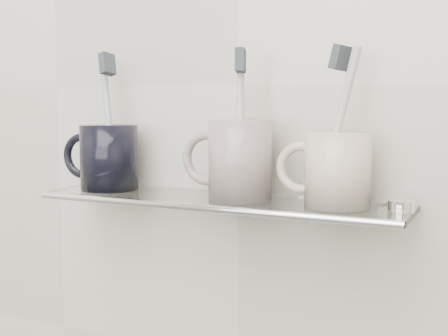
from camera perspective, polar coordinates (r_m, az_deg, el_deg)
The scene contains 18 objects.
wall_back at distance 0.88m, azimuth 1.32°, elevation 7.55°, with size 2.50×2.50×0.00m, color beige.
shelf_glass at distance 0.83m, azimuth -0.44°, elevation -3.05°, with size 0.50×0.12×0.01m, color silver.
shelf_rail at distance 0.78m, azimuth -2.22°, elevation -3.66°, with size 0.01×0.01×0.50m, color silver.
bracket_left at distance 0.98m, azimuth -10.38°, elevation -2.36°, with size 0.02×0.02×0.03m, color silver.
bracket_right at distance 0.81m, azimuth 14.55°, elevation -4.26°, with size 0.02×0.02×0.03m, color silver.
mug_left at distance 0.92m, azimuth -10.45°, elevation 0.96°, with size 0.08×0.08×0.09m, color black.
mug_left_handle at distance 0.95m, azimuth -12.80°, elevation 1.07°, with size 0.07×0.07×0.01m, color black.
toothbrush_left at distance 0.92m, azimuth -10.52°, elevation 4.33°, with size 0.01×0.01×0.19m, color #A1A5C7.
bristles_left at distance 0.92m, azimuth -10.63°, elevation 9.33°, with size 0.01×0.02×0.03m, color #30373C.
mug_center at distance 0.82m, azimuth 1.49°, elevation 0.73°, with size 0.08×0.08×0.10m, color silver.
mug_center_handle at distance 0.84m, azimuth -1.52°, elevation 0.87°, with size 0.07×0.07×0.01m, color silver.
toothbrush_center at distance 0.81m, azimuth 1.50°, elevation 4.18°, with size 0.01×0.01×0.19m, color #BABABA.
bristles_center at distance 0.81m, azimuth 1.51°, elevation 9.81°, with size 0.01×0.02×0.03m, color #30373C.
mug_right at distance 0.77m, azimuth 10.36°, elevation -0.16°, with size 0.08×0.08×0.09m, color beige.
mug_right_handle at distance 0.79m, azimuth 7.09°, elevation 0.00°, with size 0.07×0.07×0.01m, color beige.
toothbrush_right at distance 0.77m, azimuth 10.44°, elevation 3.95°, with size 0.01×0.01×0.19m, color beige.
bristles_right at distance 0.77m, azimuth 10.56°, elevation 9.90°, with size 0.01×0.02×0.03m, color #30373C.
chrome_cap at distance 0.76m, azimuth 15.90°, elevation -3.34°, with size 0.03×0.03×0.01m, color silver.
Camera 1 is at (0.36, 0.30, 1.23)m, focal length 50.00 mm.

